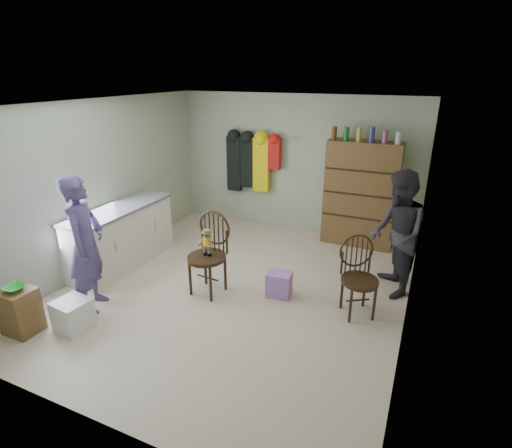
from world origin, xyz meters
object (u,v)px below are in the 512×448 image
at_px(chair_far, 358,273).
at_px(dresser, 361,194).
at_px(chair_front, 209,249).
at_px(counter, 121,236).

height_order(chair_far, dresser, dresser).
bearing_deg(chair_front, counter, -179.93).
xyz_separation_m(counter, chair_front, (1.67, -0.15, 0.16)).
height_order(counter, chair_front, chair_front).
bearing_deg(counter, dresser, 35.69).
xyz_separation_m(counter, dresser, (3.20, 2.30, 0.44)).
height_order(counter, chair_far, chair_far).
distance_m(counter, chair_far, 3.61).
distance_m(chair_front, dresser, 2.90).
relative_size(chair_front, dresser, 0.56).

